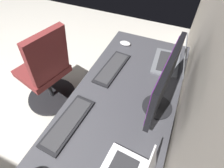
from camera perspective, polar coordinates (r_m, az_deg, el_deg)
The scene contains 8 objects.
desk at distance 1.28m, azimuth 2.09°, elevation -9.45°, with size 1.80×0.72×0.73m.
drawer_pedestal at distance 1.56m, azimuth 3.12°, elevation -15.19°, with size 0.40×0.51×0.69m.
monitor_primary at distance 1.07m, azimuth 16.48°, elevation 0.53°, with size 0.54×0.20×0.43m.
laptop_left at distance 1.57m, azimuth 19.15°, elevation 7.40°, with size 0.35×0.28×0.21m.
keyboard_main at distance 1.18m, azimuth -13.92°, elevation -12.00°, with size 0.43×0.17×0.02m.
keyboard_spare at distance 1.47m, azimuth 0.09°, elevation 5.18°, with size 0.43×0.17×0.02m.
mouse_main at distance 1.73m, azimuth 4.26°, elevation 12.93°, with size 0.06×0.10×0.03m, color silver.
office_chair at distance 1.94m, azimuth -20.15°, elevation 3.04°, with size 0.56×0.59×0.97m.
Camera 1 is at (0.46, 1.96, 1.73)m, focal length 28.46 mm.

